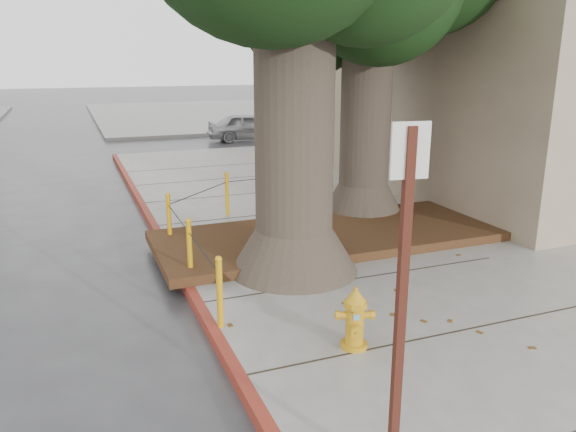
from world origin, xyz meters
name	(u,v)px	position (x,y,z in m)	size (l,w,h in m)	color
ground	(401,354)	(0.00, 0.00, 0.00)	(140.00, 140.00, 0.00)	#28282B
sidewalk_far	(225,113)	(6.00, 30.00, 0.07)	(16.00, 20.00, 0.15)	slate
curb_red	(192,294)	(-2.00, 2.50, 0.07)	(0.14, 26.00, 0.16)	maroon
planter_bed	(329,235)	(0.90, 3.90, 0.23)	(6.40, 2.60, 0.16)	black
building_corner	(545,3)	(10.00, 8.50, 5.00)	(12.00, 13.00, 10.00)	gray
building_side_white	(398,40)	(16.00, 26.00, 4.50)	(10.00, 10.00, 9.00)	silver
building_side_grey	(425,23)	(22.00, 32.00, 6.00)	(12.00, 14.00, 12.00)	slate
bollard_ring	(230,216)	(-0.87, 4.38, 0.66)	(3.79, 5.39, 0.95)	orange
fire_hydrant	(355,319)	(-0.58, 0.11, 0.52)	(0.40, 0.40, 0.75)	orange
signpost	(402,292)	(-1.30, -1.87, 1.76)	(0.28, 0.08, 2.85)	#471911
car_silver	(248,127)	(3.80, 18.12, 0.59)	(1.40, 3.47, 1.18)	#A7A7AC
car_red	(384,116)	(11.58, 19.88, 0.61)	(1.28, 3.68, 1.21)	maroon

